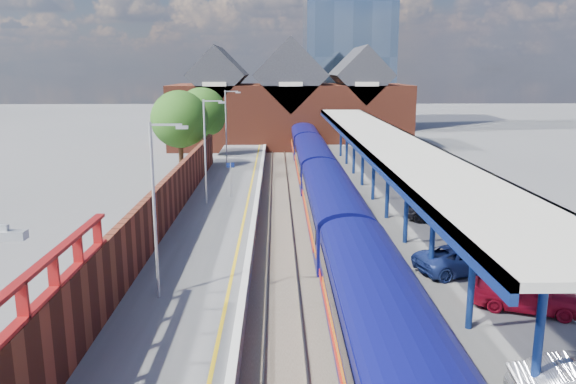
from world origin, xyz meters
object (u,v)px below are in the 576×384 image
Objects in this scene: lamp_post_b at (157,200)px; parked_car_red at (526,293)px; platform_sign at (231,174)px; train at (321,178)px; lamp_post_d at (227,123)px; lamp_post_c at (207,145)px; parked_car_dark at (442,212)px; parked_car_blue at (463,259)px.

lamp_post_b is 14.48m from parked_car_red.
lamp_post_b is at bearing -94.33° from platform_sign.
parked_car_red is at bearing -73.38° from train.
lamp_post_d reaches higher than parked_car_red.
lamp_post_d is (-7.86, 12.91, 2.87)m from train.
lamp_post_b and lamp_post_c have the same top height.
lamp_post_d is 25.83m from parked_car_dark.
parked_car_dark reaches higher than parked_car_blue.
parked_car_blue is at bearing -53.07° from platform_sign.
parked_car_dark is at bearing 36.92° from lamp_post_b.
lamp_post_b is 1.00× the size of lamp_post_c.
lamp_post_b and lamp_post_d have the same top height.
parked_car_dark is (6.60, -8.23, -0.49)m from train.
lamp_post_d is at bearing 58.57° from parked_car_dark.
lamp_post_d is at bearing 44.92° from parked_car_red.
train reaches higher than parked_car_red.
lamp_post_b is 1.00× the size of lamp_post_d.
lamp_post_b is 13.63m from parked_car_blue.
lamp_post_c is 2.80× the size of platform_sign.
lamp_post_b is at bearing -112.37° from train.
train is at bearing 67.63° from lamp_post_b.
lamp_post_b is 18.20m from platform_sign.
lamp_post_b is at bearing -90.00° from lamp_post_d.
train is at bearing 9.51° from platform_sign.
parked_car_blue is (5.10, -16.51, -0.51)m from train.
lamp_post_b is 18.39m from parked_car_dark.
lamp_post_c is 18.96m from parked_car_blue.
parked_car_blue is (12.95, 2.58, -3.38)m from lamp_post_b.
lamp_post_d is 14.25m from platform_sign.
lamp_post_c reaches higher than train.
train is 20.84m from lamp_post_b.
parked_car_red reaches higher than parked_car_blue.
parked_car_red is (14.01, -33.54, -3.32)m from lamp_post_d.
parked_car_blue is at bearing 36.67° from parked_car_red.
lamp_post_c is 1.76× the size of parked_car_red.
lamp_post_c and lamp_post_d have the same top height.
train is 9.42× the size of lamp_post_b.
lamp_post_d is 1.58× the size of parked_car_blue.
parked_car_red is (14.01, -1.54, -3.32)m from lamp_post_b.
lamp_post_c is at bearing -124.26° from platform_sign.
platform_sign is at bearing 18.88° from parked_car_blue.
platform_sign is (1.36, 18.00, -2.30)m from lamp_post_b.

